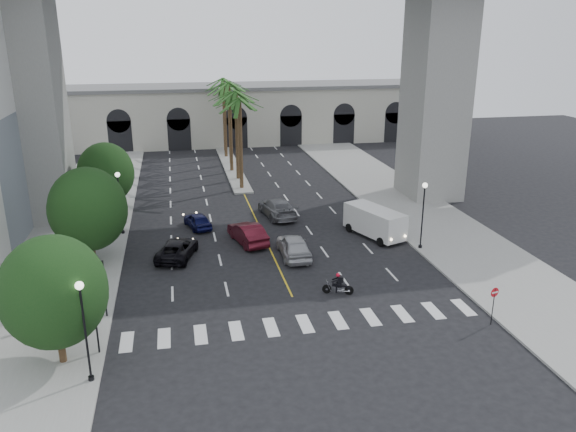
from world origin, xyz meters
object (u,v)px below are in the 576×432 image
at_px(car_a, 294,246).
at_px(car_c, 177,249).
at_px(car_b, 248,233).
at_px(pedestrian_a, 41,313).
at_px(car_e, 198,220).
at_px(pedestrian_b, 40,295).
at_px(lamp_post_left_near, 84,323).
at_px(cargo_van, 375,221).
at_px(do_not_enter_sign, 494,298).
at_px(traffic_signal_far, 103,279).
at_px(traffic_signal_near, 95,312).
at_px(lamp_post_left_far, 120,198).
at_px(motorcycle_rider, 339,285).
at_px(car_d, 277,208).
at_px(lamp_post_right, 423,210).

xyz_separation_m(car_a, car_c, (-8.55, 1.55, -0.16)).
bearing_deg(car_b, pedestrian_a, 26.13).
relative_size(car_e, pedestrian_b, 2.21).
height_order(lamp_post_left_near, pedestrian_a, lamp_post_left_near).
distance_m(car_a, car_b, 4.65).
bearing_deg(cargo_van, do_not_enter_sign, -104.83).
distance_m(traffic_signal_far, car_c, 9.77).
distance_m(car_b, cargo_van, 10.43).
bearing_deg(do_not_enter_sign, traffic_signal_near, 161.97).
bearing_deg(pedestrian_a, car_a, 28.70).
distance_m(pedestrian_a, pedestrian_b, 2.37).
relative_size(traffic_signal_far, pedestrian_a, 2.10).
xyz_separation_m(traffic_signal_far, car_c, (4.25, 8.60, -1.82)).
distance_m(lamp_post_left_far, car_b, 10.91).
bearing_deg(traffic_signal_near, lamp_post_left_near, -92.29).
relative_size(lamp_post_left_far, cargo_van, 0.89).
distance_m(motorcycle_rider, car_a, 6.90).
xyz_separation_m(traffic_signal_near, pedestrian_b, (-3.95, 5.74, -1.48)).
bearing_deg(traffic_signal_far, car_e, 67.98).
bearing_deg(car_d, pedestrian_a, 37.25).
bearing_deg(car_b, cargo_van, 162.16).
height_order(traffic_signal_far, motorcycle_rider, traffic_signal_far).
height_order(lamp_post_right, car_b, lamp_post_right).
height_order(car_a, car_d, car_a).
bearing_deg(car_e, motorcycle_rider, 103.87).
bearing_deg(traffic_signal_near, lamp_post_right, 24.82).
height_order(motorcycle_rider, car_b, car_b).
bearing_deg(motorcycle_rider, lamp_post_right, 56.78).
relative_size(pedestrian_a, do_not_enter_sign, 0.74).
bearing_deg(car_a, pedestrian_b, 18.05).
distance_m(car_b, pedestrian_a, 17.34).
distance_m(motorcycle_rider, car_b, 11.22).
height_order(car_a, car_b, car_a).
xyz_separation_m(car_c, car_e, (1.83, 6.42, -0.02)).
xyz_separation_m(car_d, car_e, (-7.26, -1.66, -0.16)).
relative_size(lamp_post_left_far, do_not_enter_sign, 2.29).
relative_size(lamp_post_right, car_b, 1.07).
distance_m(lamp_post_left_near, pedestrian_b, 9.36).
distance_m(lamp_post_left_near, car_c, 15.92).
distance_m(lamp_post_left_far, traffic_signal_far, 14.52).
bearing_deg(car_b, car_e, -63.92).
height_order(car_a, cargo_van, cargo_van).
xyz_separation_m(lamp_post_right, car_b, (-12.90, 4.10, -2.40)).
xyz_separation_m(motorcycle_rider, car_e, (-8.24, 14.70, 0.01)).
bearing_deg(car_b, motorcycle_rider, 99.69).
bearing_deg(pedestrian_a, lamp_post_right, 18.69).
height_order(cargo_van, pedestrian_a, cargo_van).
bearing_deg(traffic_signal_near, car_b, 56.13).
bearing_deg(motorcycle_rider, car_b, 134.15).
height_order(pedestrian_a, do_not_enter_sign, do_not_enter_sign).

